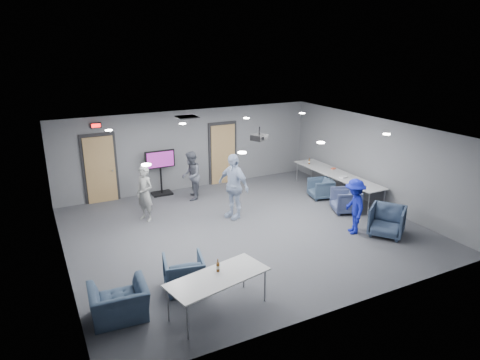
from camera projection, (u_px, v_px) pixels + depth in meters
name	position (u px, v px, depth m)	size (l,w,h in m)	color
floor	(244.00, 230.00, 11.57)	(9.00, 9.00, 0.00)	#36383E
ceiling	(245.00, 132.00, 10.73)	(9.00, 9.00, 0.00)	silver
wall_back	(190.00, 149.00, 14.54)	(9.00, 0.02, 2.70)	slate
wall_front	(346.00, 244.00, 7.76)	(9.00, 0.02, 2.70)	slate
wall_left	(60.00, 212.00, 9.21)	(0.02, 8.00, 2.70)	slate
wall_right	(375.00, 162.00, 13.09)	(0.02, 8.00, 2.70)	slate
door_left	(100.00, 169.00, 13.29)	(1.06, 0.17, 2.24)	black
door_right	(223.00, 154.00, 15.10)	(1.06, 0.17, 2.24)	black
exit_sign	(96.00, 125.00, 12.85)	(0.32, 0.08, 0.16)	black
hvac_diffuser	(187.00, 117.00, 12.89)	(0.60, 0.60, 0.03)	black
downlights	(245.00, 132.00, 10.73)	(6.18, 3.78, 0.02)	white
person_a	(145.00, 194.00, 11.98)	(0.58, 0.38, 1.59)	#949795
person_b	(191.00, 176.00, 13.58)	(0.76, 0.59, 1.57)	#545965
person_c	(233.00, 186.00, 12.13)	(1.11, 0.46, 1.89)	#ABBCDC
person_d	(354.00, 206.00, 11.18)	(0.96, 0.55, 1.49)	navy
chair_right_a	(321.00, 189.00, 13.83)	(0.68, 0.70, 0.64)	#37495F
chair_right_b	(346.00, 201.00, 12.69)	(0.75, 0.78, 0.71)	#3D4669
chair_right_c	(387.00, 221.00, 11.14)	(0.84, 0.87, 0.79)	#313F55
chair_front_a	(184.00, 273.00, 8.71)	(0.78, 0.81, 0.73)	#3E526C
chair_front_b	(119.00, 303.00, 7.78)	(1.02, 0.89, 0.66)	#384A62
table_right_a	(320.00, 168.00, 14.78)	(0.82, 1.96, 0.73)	#ACAEB1
table_right_b	(358.00, 183.00, 13.17)	(0.76, 1.82, 0.73)	#ACAEB1
table_front_left	(218.00, 278.00, 7.90)	(2.06, 1.20, 0.73)	#ACAEB1
bottle_front	(218.00, 267.00, 8.03)	(0.07, 0.07, 0.26)	#623710
bottle_right	(309.00, 162.00, 15.05)	(0.06, 0.06, 0.23)	#623710
snack_box	(333.00, 169.00, 14.49)	(0.15, 0.10, 0.03)	#C85032
wrapper	(343.00, 177.00, 13.54)	(0.23, 0.16, 0.05)	silver
tv_stand	(161.00, 170.00, 13.98)	(0.98, 0.47, 1.50)	black
projector	(259.00, 137.00, 11.48)	(0.49, 0.46, 0.37)	black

